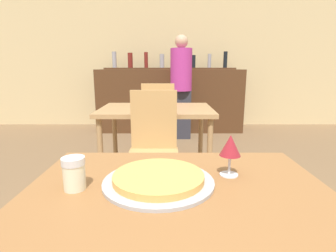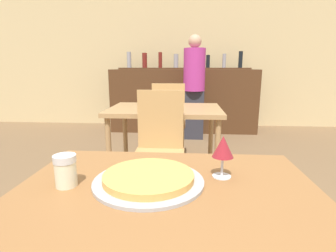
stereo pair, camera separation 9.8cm
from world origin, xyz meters
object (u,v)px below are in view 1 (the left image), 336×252
object	(u,v)px
pizza_tray	(158,179)
wine_glass	(230,147)
chair_far_side_front	(153,143)
chair_far_side_back	(158,117)
person_standing	(181,84)
cheese_shaker	(74,173)

from	to	relation	value
pizza_tray	wine_glass	xyz separation A→B (m)	(0.27, 0.07, 0.10)
pizza_tray	chair_far_side_front	bearing A→B (deg)	94.10
chair_far_side_back	pizza_tray	xyz separation A→B (m)	(0.08, -2.26, 0.20)
chair_far_side_front	person_standing	bearing A→B (deg)	81.56
pizza_tray	person_standing	xyz separation A→B (m)	(0.24, 3.35, 0.13)
chair_far_side_front	cheese_shaker	world-z (taller)	chair_far_side_front
pizza_tray	chair_far_side_back	bearing A→B (deg)	92.11
pizza_tray	person_standing	distance (m)	3.37
chair_far_side_front	pizza_tray	xyz separation A→B (m)	(0.08, -1.16, 0.20)
chair_far_side_back	wine_glass	xyz separation A→B (m)	(0.35, -2.19, 0.30)
chair_far_side_front	pizza_tray	world-z (taller)	chair_far_side_front
chair_far_side_front	wine_glass	world-z (taller)	chair_far_side_front
chair_far_side_front	person_standing	distance (m)	2.24
pizza_tray	cheese_shaker	distance (m)	0.29
pizza_tray	wine_glass	distance (m)	0.29
pizza_tray	cheese_shaker	xyz separation A→B (m)	(-0.28, -0.04, 0.04)
person_standing	wine_glass	bearing A→B (deg)	-89.55
person_standing	wine_glass	size ratio (longest dim) A/B	10.33
chair_far_side_back	person_standing	size ratio (longest dim) A/B	0.59
chair_far_side_front	wine_glass	bearing A→B (deg)	-72.12
chair_far_side_front	wine_glass	size ratio (longest dim) A/B	6.08
cheese_shaker	person_standing	bearing A→B (deg)	81.24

